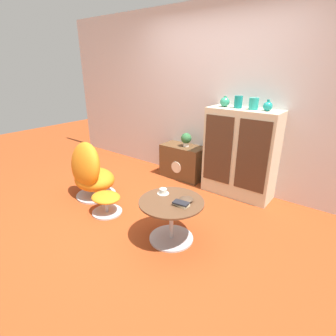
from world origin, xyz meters
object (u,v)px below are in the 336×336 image
(sideboard, at_px, (240,154))
(vase_inner_left, at_px, (238,102))
(teacup, at_px, (163,192))
(bowl, at_px, (186,199))
(coffee_table, at_px, (171,215))
(vase_leftmost, at_px, (225,102))
(vase_rightmost, at_px, (268,106))
(tv_console, at_px, (183,162))
(book_stack, at_px, (181,204))
(egg_chair, at_px, (90,173))
(potted_plant, at_px, (186,139))
(vase_inner_right, at_px, (254,104))
(ottoman, at_px, (106,200))

(sideboard, distance_m, vase_inner_left, 0.70)
(teacup, bearing_deg, bowl, 3.67)
(coffee_table, height_order, vase_leftmost, vase_leftmost)
(coffee_table, xyz_separation_m, vase_rightmost, (0.39, 1.45, 0.99))
(coffee_table, distance_m, bowl, 0.24)
(tv_console, xyz_separation_m, book_stack, (1.01, -1.49, 0.21))
(egg_chair, bearing_deg, sideboard, 40.72)
(tv_console, relative_size, potted_plant, 3.26)
(vase_inner_right, xyz_separation_m, teacup, (-0.38, -1.38, -0.82))
(egg_chair, xyz_separation_m, vase_inner_right, (1.69, 1.36, 0.94))
(sideboard, xyz_separation_m, vase_leftmost, (-0.29, 0.00, 0.68))
(vase_rightmost, relative_size, bowl, 0.96)
(sideboard, relative_size, teacup, 9.67)
(coffee_table, bearing_deg, tv_console, 120.75)
(potted_plant, xyz_separation_m, book_stack, (0.95, -1.49, -0.18))
(egg_chair, height_order, ottoman, egg_chair)
(tv_console, xyz_separation_m, vase_rightmost, (1.26, -0.02, 1.02))
(egg_chair, xyz_separation_m, vase_leftmost, (1.29, 1.36, 0.93))
(egg_chair, distance_m, vase_rightmost, 2.49)
(tv_console, xyz_separation_m, egg_chair, (-0.61, -1.38, 0.10))
(ottoman, xyz_separation_m, vase_rightmost, (1.36, 1.53, 1.11))
(vase_rightmost, bearing_deg, tv_console, 179.21)
(tv_console, relative_size, bowl, 4.88)
(tv_console, distance_m, ottoman, 1.55)
(book_stack, relative_size, bowl, 1.13)
(potted_plant, relative_size, book_stack, 1.32)
(tv_console, height_order, vase_rightmost, vase_rightmost)
(tv_console, height_order, potted_plant, potted_plant)
(bowl, bearing_deg, vase_leftmost, 103.08)
(sideboard, xyz_separation_m, vase_inner_left, (-0.10, 0.00, 0.69))
(egg_chair, relative_size, vase_leftmost, 5.79)
(potted_plant, bearing_deg, book_stack, -57.32)
(vase_inner_left, bearing_deg, ottoman, -122.46)
(ottoman, xyz_separation_m, vase_leftmost, (0.78, 1.53, 1.12))
(sideboard, xyz_separation_m, teacup, (-0.27, -1.38, -0.13))
(vase_leftmost, distance_m, book_stack, 1.71)
(vase_inner_left, bearing_deg, vase_rightmost, -0.00)
(vase_inner_right, bearing_deg, vase_inner_left, 180.00)
(ottoman, height_order, potted_plant, potted_plant)
(coffee_table, bearing_deg, egg_chair, 176.53)
(book_stack, bearing_deg, vase_rightmost, 80.22)
(vase_inner_left, bearing_deg, teacup, -96.91)
(sideboard, xyz_separation_m, bowl, (0.02, -1.36, -0.13))
(egg_chair, distance_m, vase_leftmost, 2.09)
(vase_rightmost, bearing_deg, potted_plant, 179.15)
(sideboard, height_order, vase_inner_left, vase_inner_left)
(teacup, relative_size, book_stack, 0.77)
(sideboard, distance_m, tv_console, 1.03)
(egg_chair, bearing_deg, ottoman, -17.68)
(sideboard, height_order, vase_inner_right, vase_inner_right)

